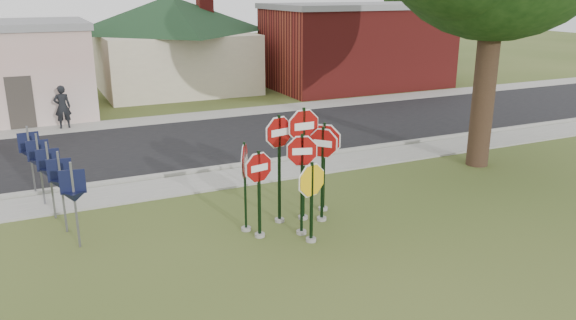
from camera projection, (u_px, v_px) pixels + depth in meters
name	position (u px, v px, depth m)	size (l,w,h in m)	color
ground	(328.00, 250.00, 12.47)	(120.00, 120.00, 0.00)	#394B1C
sidewalk_near	(242.00, 177.00, 17.24)	(60.00, 1.60, 0.06)	gray
road	(200.00, 142.00, 21.14)	(60.00, 7.00, 0.04)	black
sidewalk_far	(173.00, 119.00, 24.87)	(60.00, 1.60, 0.06)	gray
curb	(231.00, 166.00, 18.09)	(60.00, 0.20, 0.14)	gray
stop_sign_center	(302.00, 172.00, 12.85)	(0.95, 0.31, 2.54)	gray
stop_sign_yellow	(312.00, 193.00, 12.57)	(1.02, 0.30, 2.01)	gray
stop_sign_left	(259.00, 184.00, 12.77)	(0.95, 0.24, 2.19)	gray
stop_sign_right	(323.00, 162.00, 13.63)	(0.68, 0.78, 2.51)	gray
stop_sign_back_right	(304.00, 146.00, 13.61)	(1.13, 0.24, 2.97)	gray
stop_sign_back_left	(279.00, 153.00, 13.47)	(1.03, 0.25, 2.83)	gray
stop_sign_far_right	(324.00, 154.00, 14.28)	(0.92, 0.71, 2.47)	gray
stop_sign_far_left	(245.00, 175.00, 13.08)	(0.54, 0.99, 2.32)	gray
route_sign_row	(50.00, 172.00, 13.85)	(1.43, 4.63, 2.00)	#59595E
building_house	(171.00, 24.00, 31.29)	(11.60, 11.60, 6.20)	beige
building_brick	(357.00, 45.00, 32.64)	(10.20, 6.20, 4.75)	maroon
pedestrian	(62.00, 107.00, 22.86)	(0.64, 0.42, 1.77)	black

